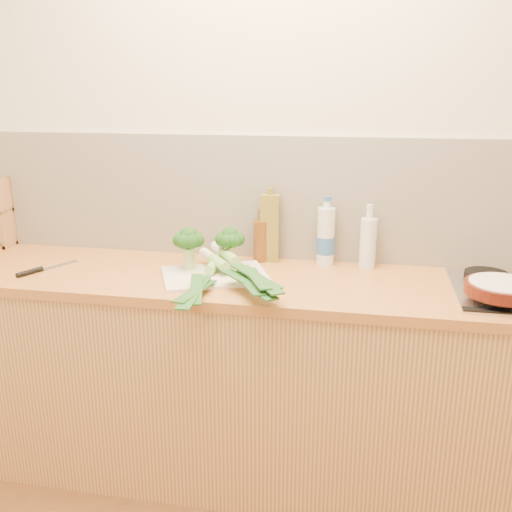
{
  "coord_description": "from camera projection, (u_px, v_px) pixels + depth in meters",
  "views": [
    {
      "loc": [
        0.38,
        -0.94,
        1.63
      ],
      "look_at": [
        -0.01,
        1.1,
        1.02
      ],
      "focal_mm": 40.0,
      "sensor_mm": 36.0,
      "label": 1
    }
  ],
  "objects": [
    {
      "name": "room_shell",
      "position": [
        276.0,
        199.0,
        2.49
      ],
      "size": [
        3.5,
        3.5,
        3.5
      ],
      "color": "beige",
      "rests_on": "ground"
    },
    {
      "name": "counter",
      "position": [
        263.0,
        378.0,
        2.42
      ],
      "size": [
        3.2,
        0.62,
        0.9
      ],
      "color": "tan",
      "rests_on": "ground"
    },
    {
      "name": "chopping_board",
      "position": [
        215.0,
        276.0,
        2.3
      ],
      "size": [
        0.5,
        0.44,
        0.01
      ],
      "primitive_type": "cube",
      "rotation": [
        0.0,
        0.0,
        0.42
      ],
      "color": "beige",
      "rests_on": "counter"
    },
    {
      "name": "broccoli_left",
      "position": [
        189.0,
        240.0,
        2.33
      ],
      "size": [
        0.13,
        0.13,
        0.18
      ],
      "color": "#96BE6E",
      "rests_on": "chopping_board"
    },
    {
      "name": "broccoli_right",
      "position": [
        230.0,
        239.0,
        2.38
      ],
      "size": [
        0.12,
        0.13,
        0.17
      ],
      "color": "#96BE6E",
      "rests_on": "chopping_board"
    },
    {
      "name": "leek_front",
      "position": [
        209.0,
        270.0,
        2.27
      ],
      "size": [
        0.11,
        0.7,
        0.04
      ],
      "rotation": [
        0.0,
        0.0,
        0.06
      ],
      "color": "white",
      "rests_on": "chopping_board"
    },
    {
      "name": "leek_mid",
      "position": [
        227.0,
        268.0,
        2.24
      ],
      "size": [
        0.43,
        0.55,
        0.04
      ],
      "rotation": [
        0.0,
        0.0,
        0.64
      ],
      "color": "white",
      "rests_on": "chopping_board"
    },
    {
      "name": "leek_back",
      "position": [
        236.0,
        262.0,
        2.26
      ],
      "size": [
        0.41,
        0.58,
        0.04
      ],
      "rotation": [
        0.0,
        0.0,
        0.58
      ],
      "color": "white",
      "rests_on": "chopping_board"
    },
    {
      "name": "chefs_knife",
      "position": [
        37.0,
        270.0,
        2.36
      ],
      "size": [
        0.15,
        0.27,
        0.02
      ],
      "rotation": [
        0.0,
        0.0,
        -0.43
      ],
      "color": "silver",
      "rests_on": "counter"
    },
    {
      "name": "skillet",
      "position": [
        503.0,
        288.0,
        1.99
      ],
      "size": [
        0.37,
        0.26,
        0.04
      ],
      "rotation": [
        0.0,
        0.0,
        -0.24
      ],
      "color": "#45140B",
      "rests_on": "gas_hob"
    },
    {
      "name": "oil_tin",
      "position": [
        270.0,
        228.0,
        2.48
      ],
      "size": [
        0.08,
        0.05,
        0.33
      ],
      "color": "olive",
      "rests_on": "counter"
    },
    {
      "name": "glass_bottle",
      "position": [
        368.0,
        242.0,
        2.4
      ],
      "size": [
        0.07,
        0.07,
        0.27
      ],
      "color": "silver",
      "rests_on": "counter"
    },
    {
      "name": "amber_bottle",
      "position": [
        261.0,
        240.0,
        2.49
      ],
      "size": [
        0.06,
        0.06,
        0.23
      ],
      "color": "brown",
      "rests_on": "counter"
    },
    {
      "name": "water_bottle",
      "position": [
        326.0,
        238.0,
        2.44
      ],
      "size": [
        0.08,
        0.08,
        0.28
      ],
      "color": "silver",
      "rests_on": "counter"
    }
  ]
}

